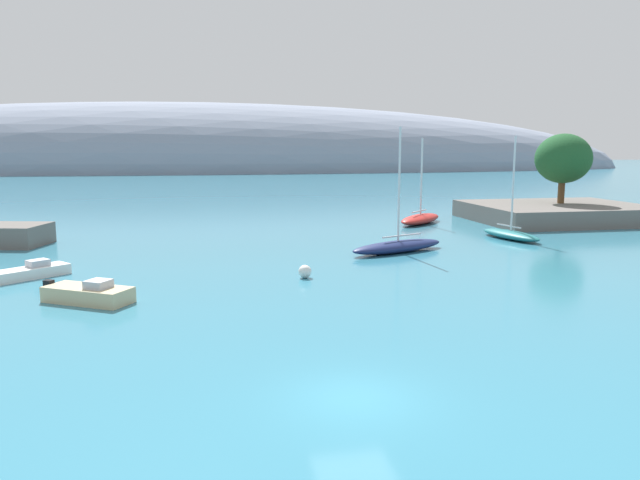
% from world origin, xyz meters
% --- Properties ---
extents(water, '(600.00, 600.00, 0.00)m').
position_xyz_m(water, '(0.00, 0.00, 0.00)').
color(water, teal).
rests_on(water, ground).
extents(shore_outcrop, '(17.22, 13.87, 1.77)m').
position_xyz_m(shore_outcrop, '(31.73, 38.85, 0.89)').
color(shore_outcrop, '#66605B').
rests_on(shore_outcrop, ground).
extents(tree_clump_shore, '(5.71, 5.71, 7.24)m').
position_xyz_m(tree_clump_shore, '(32.53, 39.61, 6.42)').
color(tree_clump_shore, brown).
rests_on(tree_clump_shore, shore_outcrop).
extents(distant_ridge, '(310.76, 62.83, 43.59)m').
position_xyz_m(distant_ridge, '(-8.72, 182.91, 0.00)').
color(distant_ridge, gray).
rests_on(distant_ridge, ground).
extents(sailboat_teal_near_shore, '(3.19, 6.80, 8.55)m').
position_xyz_m(sailboat_teal_near_shore, '(20.78, 28.44, 0.45)').
color(sailboat_teal_near_shore, '#1E6B70').
rests_on(sailboat_teal_near_shore, water).
extents(sailboat_red_mid_mooring, '(6.90, 6.98, 8.52)m').
position_xyz_m(sailboat_red_mid_mooring, '(16.96, 39.49, 0.54)').
color(sailboat_red_mid_mooring, red).
rests_on(sailboat_red_mid_mooring, water).
extents(sailboat_navy_outer_mooring, '(8.36, 5.04, 9.07)m').
position_xyz_m(sailboat_navy_outer_mooring, '(9.49, 24.25, 0.49)').
color(sailboat_navy_outer_mooring, navy).
rests_on(sailboat_navy_outer_mooring, water).
extents(motorboat_sand_foreground, '(4.72, 3.77, 1.18)m').
position_xyz_m(motorboat_sand_foreground, '(-10.16, 13.64, 0.43)').
color(motorboat_sand_foreground, '#C6B284').
rests_on(motorboat_sand_foreground, water).
extents(motorboat_white_alongside_breakwater, '(4.62, 4.19, 1.02)m').
position_xyz_m(motorboat_white_alongside_breakwater, '(-14.71, 20.05, 0.35)').
color(motorboat_white_alongside_breakwater, white).
rests_on(motorboat_white_alongside_breakwater, water).
extents(mooring_buoy_white, '(0.77, 0.77, 0.77)m').
position_xyz_m(mooring_buoy_white, '(1.35, 17.05, 0.39)').
color(mooring_buoy_white, silver).
rests_on(mooring_buoy_white, water).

